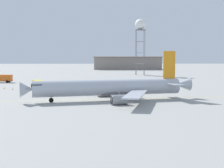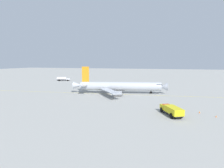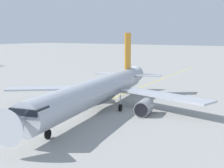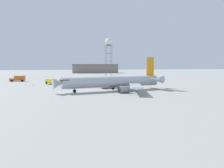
{
  "view_description": "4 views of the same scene",
  "coord_description": "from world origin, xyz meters",
  "px_view_note": "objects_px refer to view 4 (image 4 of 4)",
  "views": [
    {
      "loc": [
        83.77,
        -2.04,
        11.37
      ],
      "look_at": [
        0.41,
        0.56,
        3.93
      ],
      "focal_mm": 54.9,
      "sensor_mm": 36.0,
      "label": 1
    },
    {
      "loc": [
        -80.42,
        -21.84,
        14.22
      ],
      "look_at": [
        -0.74,
        2.84,
        4.38
      ],
      "focal_mm": 30.45,
      "sensor_mm": 36.0,
      "label": 2
    },
    {
      "loc": [
        29.73,
        -39.35,
        11.68
      ],
      "look_at": [
        3.35,
        1.25,
        4.26
      ],
      "focal_mm": 51.95,
      "sensor_mm": 36.0,
      "label": 3
    },
    {
      "loc": [
        79.66,
        -17.72,
        9.37
      ],
      "look_at": [
        3.0,
        -0.83,
        2.51
      ],
      "focal_mm": 36.69,
      "sensor_mm": 36.0,
      "label": 4
    }
  ],
  "objects_px": {
    "catering_truck_truck": "(18,78)",
    "safety_cone_mid": "(26,85)",
    "radar_tower": "(109,44)",
    "safety_cone_near": "(33,85)",
    "fire_tender_truck": "(51,81)",
    "airliner_main": "(114,82)"
  },
  "relations": [
    {
      "from": "radar_tower",
      "to": "safety_cone_near",
      "type": "height_order",
      "value": "radar_tower"
    },
    {
      "from": "fire_tender_truck",
      "to": "safety_cone_near",
      "type": "height_order",
      "value": "fire_tender_truck"
    },
    {
      "from": "radar_tower",
      "to": "safety_cone_mid",
      "type": "relative_size",
      "value": 53.58
    },
    {
      "from": "airliner_main",
      "to": "safety_cone_near",
      "type": "relative_size",
      "value": 76.24
    },
    {
      "from": "safety_cone_near",
      "to": "airliner_main",
      "type": "bearing_deg",
      "value": 49.84
    },
    {
      "from": "airliner_main",
      "to": "safety_cone_near",
      "type": "distance_m",
      "value": 39.42
    },
    {
      "from": "radar_tower",
      "to": "safety_cone_near",
      "type": "distance_m",
      "value": 91.51
    },
    {
      "from": "safety_cone_near",
      "to": "safety_cone_mid",
      "type": "xyz_separation_m",
      "value": [
        -3.06,
        -3.54,
        0.0
      ]
    },
    {
      "from": "catering_truck_truck",
      "to": "safety_cone_near",
      "type": "xyz_separation_m",
      "value": [
        27.44,
        10.71,
        -1.38
      ]
    },
    {
      "from": "fire_tender_truck",
      "to": "airliner_main",
      "type": "bearing_deg",
      "value": 10.93
    },
    {
      "from": "radar_tower",
      "to": "safety_cone_near",
      "type": "bearing_deg",
      "value": -33.4
    },
    {
      "from": "radar_tower",
      "to": "safety_cone_near",
      "type": "relative_size",
      "value": 53.58
    },
    {
      "from": "catering_truck_truck",
      "to": "safety_cone_mid",
      "type": "height_order",
      "value": "catering_truck_truck"
    },
    {
      "from": "fire_tender_truck",
      "to": "radar_tower",
      "type": "bearing_deg",
      "value": 123.31
    },
    {
      "from": "fire_tender_truck",
      "to": "safety_cone_near",
      "type": "relative_size",
      "value": 16.95
    },
    {
      "from": "radar_tower",
      "to": "safety_cone_near",
      "type": "xyz_separation_m",
      "value": [
        73.46,
        -48.44,
        -25.12
      ]
    },
    {
      "from": "radar_tower",
      "to": "safety_cone_mid",
      "type": "bearing_deg",
      "value": -36.44
    },
    {
      "from": "fire_tender_truck",
      "to": "radar_tower",
      "type": "relative_size",
      "value": 0.32
    },
    {
      "from": "fire_tender_truck",
      "to": "catering_truck_truck",
      "type": "height_order",
      "value": "catering_truck_truck"
    },
    {
      "from": "catering_truck_truck",
      "to": "safety_cone_mid",
      "type": "relative_size",
      "value": 14.79
    },
    {
      "from": "fire_tender_truck",
      "to": "safety_cone_mid",
      "type": "relative_size",
      "value": 16.95
    },
    {
      "from": "airliner_main",
      "to": "radar_tower",
      "type": "bearing_deg",
      "value": -113.07
    }
  ]
}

